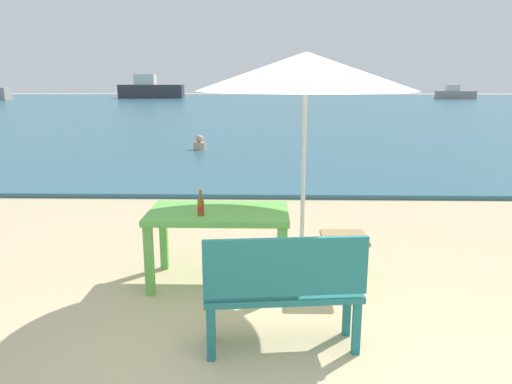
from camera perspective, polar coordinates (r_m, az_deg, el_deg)
ground_plane at (r=3.84m, az=4.30°, el=-19.38°), size 120.00×120.00×0.00m
sea_water at (r=33.29m, az=1.71°, el=9.77°), size 120.00×50.00×0.08m
picnic_table_green at (r=4.96m, az=-4.37°, el=-3.39°), size 1.40×0.80×0.76m
beer_bottle_amber at (r=4.75m, az=-6.44°, el=-1.64°), size 0.07×0.07×0.26m
patio_umbrella at (r=4.79m, az=5.80°, el=13.77°), size 2.10×2.10×2.30m
side_table_wood at (r=4.99m, az=10.14°, el=-7.07°), size 0.44×0.44×0.54m
bench_teal_center at (r=3.74m, az=3.26°, el=-10.89°), size 1.23×0.48×0.95m
swimmer_person at (r=13.85m, az=-6.59°, el=5.59°), size 0.34×0.34×0.41m
boat_sailboat at (r=49.35m, az=22.15°, el=10.54°), size 3.54×0.96×1.29m
boat_cargo_ship at (r=48.73m, az=-12.18°, el=11.57°), size 6.05×1.65×2.20m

